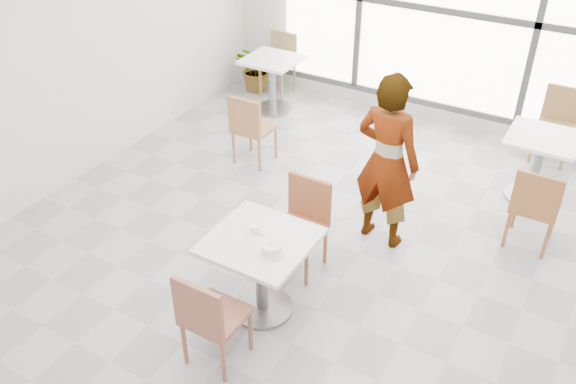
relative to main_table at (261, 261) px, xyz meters
The scene contains 17 objects.
floor 0.85m from the main_table, 86.56° to the left, with size 7.00×7.00×0.00m, color #9E9EA5.
wall_back 4.28m from the main_table, 89.45° to the left, with size 6.00×6.00×0.00m, color silver.
wall_left 3.19m from the main_table, 167.36° to the left, with size 7.00×7.00×0.00m, color silver.
window 4.21m from the main_table, 89.44° to the left, with size 4.60×0.07×2.52m.
main_table is the anchor object (origin of this frame).
chair_near 0.68m from the main_table, 91.43° to the right, with size 0.42×0.42×0.87m.
chair_far 0.72m from the main_table, 90.55° to the left, with size 0.42×0.42×0.87m.
oatmeal_bowl 0.33m from the main_table, 30.83° to the right, with size 0.21×0.21×0.09m.
coffee_cup 0.28m from the main_table, 147.78° to the left, with size 0.16×0.13×0.07m.
person 1.55m from the main_table, 72.13° to the left, with size 0.63×0.41×1.73m, color black.
bg_table_left 3.89m from the main_table, 120.27° to the left, with size 0.70×0.70×0.75m.
bg_table_right 3.31m from the main_table, 61.34° to the left, with size 0.70×0.70×0.75m.
bg_chair_left_near 2.44m from the main_table, 125.39° to the left, with size 0.42×0.42×0.87m.
bg_chair_left_far 4.51m from the main_table, 118.99° to the left, with size 0.42×0.42×0.87m.
bg_chair_right_near 2.65m from the main_table, 48.95° to the left, with size 0.42×0.42×0.87m.
bg_chair_right_far 4.26m from the main_table, 67.89° to the left, with size 0.42×0.42×0.87m.
plant_left 4.57m from the main_table, 123.13° to the left, with size 0.61×0.53×0.68m, color #478242.
Camera 1 is at (2.03, -3.77, 3.66)m, focal length 37.46 mm.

